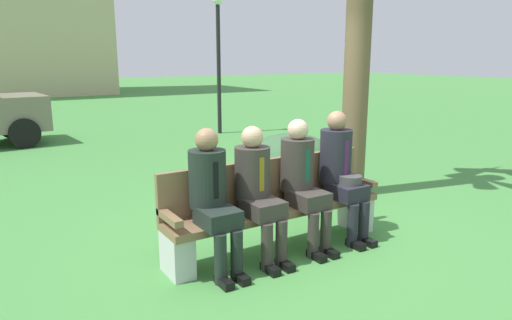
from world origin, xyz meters
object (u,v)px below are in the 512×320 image
object	(u,v)px
seated_man_leftmost	(212,193)
seated_man_centerleft	(257,186)
park_bench	(274,206)
seated_man_rightmost	(341,169)
shrub_near_bench	(290,166)
seated_man_centerright	(302,177)
street_lamp	(218,50)

from	to	relation	value
seated_man_leftmost	seated_man_centerleft	distance (m)	0.48
park_bench	seated_man_rightmost	world-z (taller)	seated_man_rightmost
seated_man_leftmost	shrub_near_bench	bearing A→B (deg)	36.58
seated_man_leftmost	seated_man_centerleft	xyz separation A→B (m)	(0.48, -0.00, -0.01)
seated_man_centerright	street_lamp	xyz separation A→B (m)	(2.69, 6.89, 1.36)
seated_man_centerleft	seated_man_centerright	xyz separation A→B (m)	(0.54, 0.00, 0.01)
park_bench	seated_man_centerright	xyz separation A→B (m)	(0.26, -0.13, 0.29)
seated_man_rightmost	shrub_near_bench	world-z (taller)	seated_man_rightmost
street_lamp	shrub_near_bench	bearing A→B (deg)	-108.31
seated_man_leftmost	street_lamp	xyz separation A→B (m)	(3.70, 6.89, 1.36)
shrub_near_bench	street_lamp	world-z (taller)	street_lamp
seated_man_leftmost	street_lamp	bearing A→B (deg)	61.74
seated_man_leftmost	street_lamp	size ratio (longest dim) A/B	0.38
seated_man_rightmost	shrub_near_bench	xyz separation A→B (m)	(0.36, 1.40, -0.30)
seated_man_leftmost	shrub_near_bench	world-z (taller)	seated_man_leftmost
seated_man_rightmost	seated_man_centerleft	bearing A→B (deg)	-179.91
seated_man_centerright	seated_man_rightmost	size ratio (longest dim) A/B	0.96
seated_man_centerleft	seated_man_rightmost	distance (m)	1.05
seated_man_centerright	shrub_near_bench	bearing A→B (deg)	58.03
street_lamp	seated_man_rightmost	bearing A→B (deg)	-107.51
seated_man_centerleft	seated_man_rightmost	size ratio (longest dim) A/B	0.94
seated_man_centerleft	street_lamp	bearing A→B (deg)	64.91
park_bench	seated_man_centerleft	distance (m)	0.42
seated_man_centerleft	shrub_near_bench	xyz separation A→B (m)	(1.41, 1.40, -0.27)
park_bench	seated_man_centerright	bearing A→B (deg)	-26.78
seated_man_rightmost	seated_man_centerright	bearing A→B (deg)	179.88
park_bench	shrub_near_bench	bearing A→B (deg)	48.37
park_bench	seated_man_rightmost	size ratio (longest dim) A/B	1.74
seated_man_centerleft	street_lamp	world-z (taller)	street_lamp
park_bench	seated_man_centerright	world-z (taller)	seated_man_centerright
seated_man_leftmost	park_bench	bearing A→B (deg)	9.72
seated_man_leftmost	seated_man_centerleft	size ratio (longest dim) A/B	1.02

